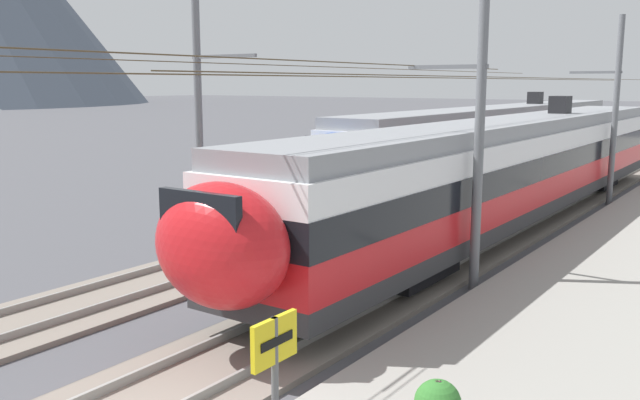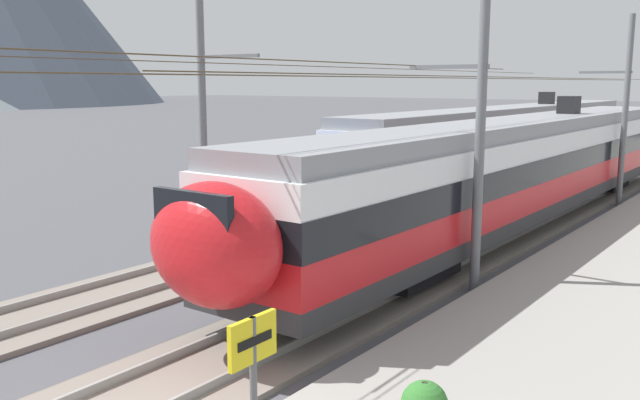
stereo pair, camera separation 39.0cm
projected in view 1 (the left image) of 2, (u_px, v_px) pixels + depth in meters
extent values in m
cube|color=#2D2D30|center=(519.00, 199.00, 24.49)|extent=(29.82, 2.96, 0.45)
cube|color=red|center=(520.00, 181.00, 24.38)|extent=(29.82, 2.96, 0.85)
cube|color=black|center=(521.00, 159.00, 24.24)|extent=(29.82, 3.00, 0.75)
cube|color=white|center=(522.00, 140.00, 24.12)|extent=(29.82, 2.96, 0.65)
cube|color=gray|center=(523.00, 124.00, 24.03)|extent=(29.52, 2.76, 0.45)
cube|color=black|center=(394.00, 267.00, 17.12)|extent=(2.80, 2.37, 0.42)
cube|color=black|center=(585.00, 181.00, 32.01)|extent=(2.80, 2.37, 0.42)
ellipsoid|color=red|center=(221.00, 246.00, 11.81)|extent=(1.80, 2.72, 2.25)
cube|color=black|center=(200.00, 227.00, 11.34)|extent=(0.16, 1.78, 1.19)
cube|color=black|center=(560.00, 105.00, 27.53)|extent=(0.90, 0.70, 0.70)
cube|color=#2D2D30|center=(504.00, 160.00, 36.84)|extent=(31.85, 2.85, 0.45)
cube|color=#1E429E|center=(504.00, 148.00, 36.73)|extent=(31.85, 2.85, 0.85)
cube|color=black|center=(505.00, 133.00, 36.60)|extent=(31.85, 2.89, 0.75)
cube|color=white|center=(506.00, 120.00, 36.48)|extent=(31.85, 2.85, 0.65)
cube|color=gray|center=(506.00, 110.00, 36.38)|extent=(31.55, 2.65, 0.45)
cube|color=black|center=(421.00, 192.00, 28.97)|extent=(2.80, 2.28, 0.42)
cube|color=black|center=(557.00, 153.00, 44.87)|extent=(2.80, 2.28, 0.42)
ellipsoid|color=#1E429E|center=(335.00, 165.00, 23.35)|extent=(1.80, 2.62, 2.25)
cube|color=black|center=(327.00, 154.00, 22.87)|extent=(0.16, 1.71, 1.19)
cube|color=black|center=(535.00, 98.00, 40.13)|extent=(0.90, 0.70, 0.70)
cylinder|color=slate|center=(479.00, 134.00, 16.25)|extent=(0.24, 0.24, 7.72)
cube|color=slate|center=(447.00, 67.00, 16.48)|extent=(0.10, 2.08, 0.10)
cylinder|color=#473823|center=(414.00, 77.00, 17.03)|extent=(46.02, 0.02, 0.02)
cylinder|color=slate|center=(615.00, 112.00, 27.92)|extent=(0.24, 0.24, 7.79)
cube|color=slate|center=(596.00, 72.00, 28.15)|extent=(0.10, 2.08, 0.10)
cylinder|color=#473823|center=(573.00, 78.00, 28.70)|extent=(46.02, 0.02, 0.02)
cylinder|color=slate|center=(199.00, 125.00, 20.90)|extent=(0.24, 0.24, 7.59)
cube|color=slate|center=(223.00, 56.00, 19.93)|extent=(0.10, 2.50, 0.10)
cylinder|color=#473823|center=(252.00, 64.00, 19.35)|extent=(46.02, 0.02, 0.02)
cube|color=yellow|center=(274.00, 340.00, 7.09)|extent=(0.70, 0.06, 0.50)
cube|color=black|center=(277.00, 341.00, 7.07)|extent=(0.52, 0.01, 0.10)
sphere|color=#DB5193|center=(438.00, 393.00, 9.20)|extent=(0.36, 0.36, 0.36)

